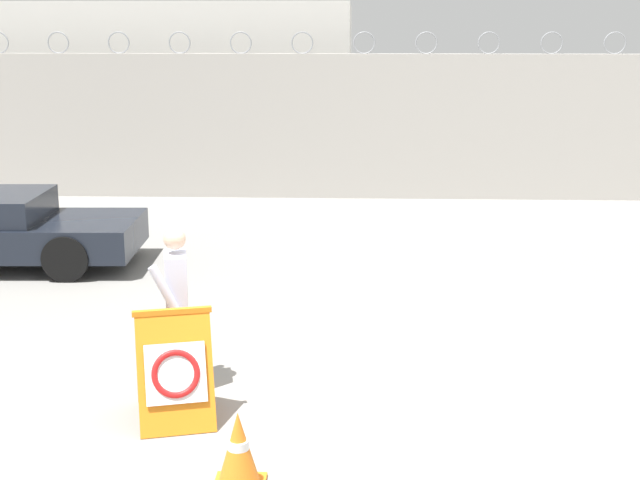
# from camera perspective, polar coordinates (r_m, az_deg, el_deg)

# --- Properties ---
(ground_plane) EXTENTS (90.00, 90.00, 0.00)m
(ground_plane) POSITION_cam_1_polar(r_m,az_deg,el_deg) (8.85, -1.10, -10.95)
(ground_plane) COLOR gray
(perimeter_wall) EXTENTS (36.00, 0.30, 3.54)m
(perimeter_wall) POSITION_cam_1_polar(r_m,az_deg,el_deg) (19.30, 0.83, 7.30)
(perimeter_wall) COLOR #ADA8A0
(perimeter_wall) RESTS_ON ground_plane
(building_block) EXTENTS (9.38, 7.65, 4.21)m
(building_block) POSITION_cam_1_polar(r_m,az_deg,el_deg) (25.50, -8.81, 9.94)
(building_block) COLOR silver
(building_block) RESTS_ON ground_plane
(barricade_sign) EXTENTS (0.90, 1.02, 1.10)m
(barricade_sign) POSITION_cam_1_polar(r_m,az_deg,el_deg) (8.60, -9.30, -7.96)
(barricade_sign) COLOR orange
(barricade_sign) RESTS_ON ground_plane
(security_guard) EXTENTS (0.37, 0.66, 1.71)m
(security_guard) POSITION_cam_1_polar(r_m,az_deg,el_deg) (9.16, -9.16, -3.89)
(security_guard) COLOR #514C42
(security_guard) RESTS_ON ground_plane
(traffic_cone_mid) EXTENTS (0.42, 0.42, 0.66)m
(traffic_cone_mid) POSITION_cam_1_polar(r_m,az_deg,el_deg) (7.42, -5.24, -13.29)
(traffic_cone_mid) COLOR orange
(traffic_cone_mid) RESTS_ON ground_plane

